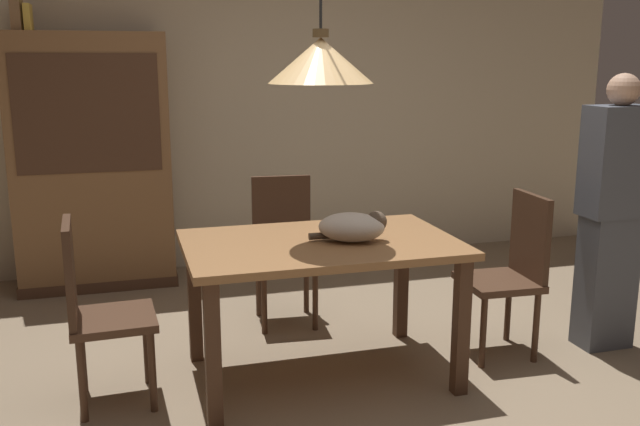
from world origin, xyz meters
TOP-DOWN VIEW (x-y plane):
  - ground at (0.00, 0.00)m, footprint 10.00×10.00m
  - back_wall at (0.00, 2.65)m, footprint 6.40×0.10m
  - dining_table at (-0.09, 0.37)m, footprint 1.40×0.90m
  - chair_right_side at (1.04, 0.37)m, footprint 0.42×0.42m
  - chair_far_back at (-0.08, 1.25)m, footprint 0.43×0.43m
  - chair_left_side at (-1.22, 0.37)m, footprint 0.42×0.42m
  - cat_sleeping at (0.07, 0.31)m, footprint 0.41×0.33m
  - pendant_lamp at (-0.09, 0.37)m, footprint 0.52×0.52m
  - hutch_bookcase at (-1.26, 2.32)m, footprint 1.12×0.45m
  - book_brown_thick at (-1.68, 2.32)m, footprint 0.06×0.24m
  - book_yellow_short at (-1.61, 2.32)m, footprint 0.04×0.20m
  - person_standing at (1.63, 0.31)m, footprint 0.36×0.22m

SIDE VIEW (x-z plane):
  - ground at x=0.00m, z-range 0.00..0.00m
  - chair_right_side at x=1.04m, z-range 0.05..0.98m
  - chair_far_back at x=-0.08m, z-range 0.05..0.98m
  - chair_left_side at x=-1.22m, z-range 0.05..0.98m
  - dining_table at x=-0.09m, z-range 0.27..1.02m
  - person_standing at x=1.63m, z-range 0.00..1.60m
  - cat_sleeping at x=0.07m, z-range 0.75..0.90m
  - hutch_bookcase at x=-1.26m, z-range -0.04..1.81m
  - back_wall at x=0.00m, z-range 0.00..2.90m
  - pendant_lamp at x=-0.09m, z-range 1.01..2.31m
  - book_yellow_short at x=-1.61m, z-range 1.85..2.03m
  - book_brown_thick at x=-1.68m, z-range 1.85..2.07m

